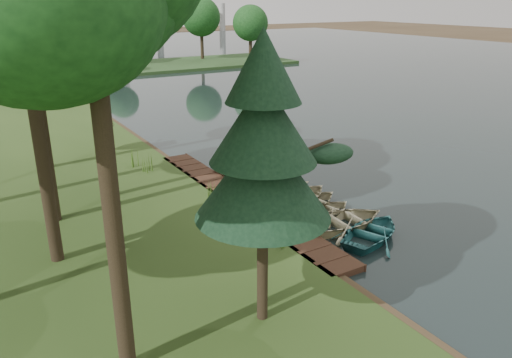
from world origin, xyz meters
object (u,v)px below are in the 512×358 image
boardwalk (239,201)px  rowboat_1 (344,219)px  stored_rowboat (110,145)px  pine_tree (263,146)px  rowboat_0 (373,230)px  rowboat_2 (326,210)px

boardwalk → rowboat_1: (2.50, -4.80, 0.31)m
stored_rowboat → pine_tree: pine_tree is taller
rowboat_0 → rowboat_1: 1.42m
rowboat_0 → rowboat_2: rowboat_0 is taller
rowboat_1 → pine_tree: (-6.56, -3.91, 5.21)m
rowboat_1 → rowboat_2: rowboat_1 is taller
boardwalk → rowboat_0: rowboat_0 is taller
boardwalk → rowboat_1: 5.42m
rowboat_2 → pine_tree: 10.06m
rowboat_0 → stored_rowboat: 18.34m
rowboat_0 → rowboat_2: (-0.20, 2.77, -0.06)m
rowboat_0 → pine_tree: 9.03m
rowboat_1 → rowboat_0: bearing=-162.5°
rowboat_2 → stored_rowboat: size_ratio=0.88×
rowboat_1 → stored_rowboat: 16.93m
boardwalk → rowboat_2: size_ratio=5.35×
boardwalk → pine_tree: pine_tree is taller
rowboat_0 → pine_tree: size_ratio=0.43×
rowboat_1 → boardwalk: bearing=31.4°
rowboat_2 → stored_rowboat: bearing=10.5°
pine_tree → boardwalk: bearing=65.0°
rowboat_2 → stored_rowboat: stored_rowboat is taller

